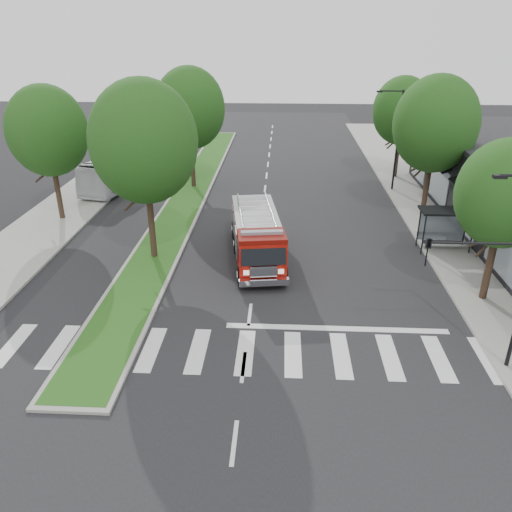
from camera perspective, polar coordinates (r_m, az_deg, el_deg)
The scene contains 15 objects.
ground at distance 23.81m, azimuth -0.72°, elevation -6.71°, with size 140.00×140.00×0.00m, color black.
sidewalk_right at distance 34.52m, azimuth 21.62°, elevation 2.03°, with size 5.00×80.00×0.15m, color gray.
sidewalk_left at distance 36.32m, azimuth -23.13°, elevation 2.87°, with size 5.00×80.00×0.15m, color gray.
median at distance 40.86m, azimuth -7.57°, elevation 7.04°, with size 3.00×50.00×0.15m.
bus_shelter at distance 31.80m, azimuth 20.91°, elevation 4.06°, with size 3.20×1.60×2.61m.
tree_right_near at distance 25.41m, azimuth 26.57°, elevation 6.33°, with size 4.40×4.40×8.05m.
tree_right_mid at distance 36.20m, azimuth 19.85°, elevation 13.98°, with size 5.60×5.60×9.72m.
tree_right_far at distance 45.86m, azimuth 16.38°, elevation 15.64°, with size 5.00×5.00×8.73m.
tree_median_near at distance 27.82m, azimuth -12.70°, elevation 12.57°, with size 5.80×5.80×10.16m.
tree_median_far at distance 41.33m, azimuth -7.59°, elevation 16.39°, with size 5.60×5.60×9.72m.
tree_left_mid at distance 36.25m, azimuth -22.73°, elevation 13.02°, with size 5.20×5.20×9.16m.
streetlight_right_near at distance 20.22m, azimuth 26.81°, elevation -0.67°, with size 4.08×0.22×8.00m.
streetlight_right_far at distance 41.99m, azimuth 15.73°, elevation 13.04°, with size 2.11×0.20×8.00m.
fire_engine at distance 28.77m, azimuth 0.09°, elevation 2.28°, with size 3.66×8.73×2.93m.
city_bus at distance 44.31m, azimuth -14.86°, elevation 9.74°, with size 2.50×10.68×2.98m, color silver.
Camera 1 is at (1.36, -20.22, 12.49)m, focal length 35.00 mm.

